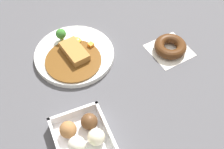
{
  "coord_description": "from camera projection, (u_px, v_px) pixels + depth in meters",
  "views": [
    {
      "loc": [
        0.53,
        -0.26,
        0.77
      ],
      "look_at": [
        -0.01,
        -0.03,
        0.03
      ],
      "focal_mm": 49.37,
      "sensor_mm": 36.0,
      "label": 1
    }
  ],
  "objects": [
    {
      "name": "ground_plane",
      "position": [
        123.0,
        80.0,
        0.97
      ],
      "size": [
        1.6,
        1.6,
        0.0
      ],
      "primitive_type": "plane",
      "color": "#4C4C51"
    },
    {
      "name": "curry_plate",
      "position": [
        74.0,
        54.0,
        1.02
      ],
      "size": [
        0.26,
        0.26,
        0.07
      ],
      "color": "white",
      "rests_on": "ground_plane"
    },
    {
      "name": "chocolate_ring_donut",
      "position": [
        170.0,
        47.0,
        1.03
      ],
      "size": [
        0.15,
        0.15,
        0.04
      ],
      "color": "white",
      "rests_on": "ground_plane"
    },
    {
      "name": "donut_box",
      "position": [
        84.0,
        143.0,
        0.81
      ],
      "size": [
        0.21,
        0.15,
        0.06
      ],
      "color": "white",
      "rests_on": "ground_plane"
    }
  ]
}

